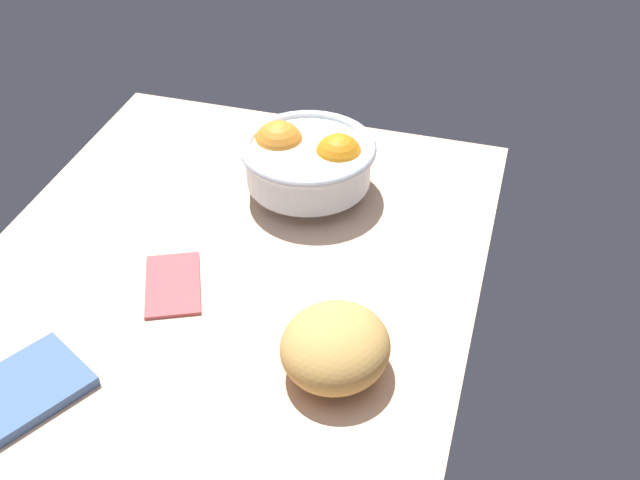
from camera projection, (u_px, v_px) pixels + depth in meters
ground_plane at (229, 273)px, 106.67cm from camera, size 78.81×66.09×3.00cm
fruit_bowl at (308, 159)px, 115.32cm from camera, size 19.81×19.81×10.23cm
bread_loaf at (335, 347)px, 88.92cm from camera, size 14.93×14.34×7.76cm
napkin_folded at (173, 283)px, 102.19cm from camera, size 13.60×11.20×0.99cm
napkin_spare at (23, 390)px, 88.26cm from camera, size 16.77×15.33×1.31cm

